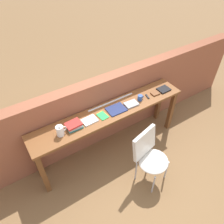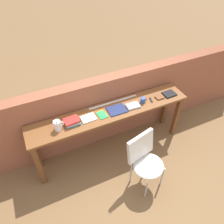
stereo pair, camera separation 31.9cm
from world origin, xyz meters
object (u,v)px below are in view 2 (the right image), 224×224
chair_white_moulded (146,159)px  book_repair_rightmost (169,94)px  magazine_cycling (88,118)px  multitool_folded (151,100)px  book_open_centre (117,110)px  mug (143,100)px  pitcher_white (58,125)px  book_stack_leftmost (72,122)px  leather_journal_brown (160,97)px  pamphlet_pile_colourful (102,114)px

chair_white_moulded → book_repair_rightmost: (0.84, 0.72, 0.37)m
magazine_cycling → multitool_folded: (1.03, -0.02, -0.00)m
book_open_centre → mug: size_ratio=2.51×
pitcher_white → book_stack_leftmost: (0.20, 0.03, -0.04)m
magazine_cycling → book_repair_rightmost: bearing=-3.1°
chair_white_moulded → book_stack_leftmost: (-0.78, 0.75, 0.39)m
book_open_centre → leather_journal_brown: bearing=-0.8°
mug → leather_journal_brown: size_ratio=0.85×
chair_white_moulded → pitcher_white: size_ratio=4.85×
mug → leather_journal_brown: bearing=-2.5°
pamphlet_pile_colourful → multitool_folded: bearing=-1.2°
pitcher_white → magazine_cycling: 0.45m
pitcher_white → book_open_centre: (0.89, 0.02, -0.07)m
book_stack_leftmost → chair_white_moulded: bearing=-43.8°
chair_white_moulded → magazine_cycling: (-0.54, 0.74, 0.36)m
mug → book_repair_rightmost: (0.49, -0.01, -0.03)m
magazine_cycling → book_stack_leftmost: bearing=177.4°
book_stack_leftmost → book_repair_rightmost: bearing=-1.0°
mug → pitcher_white: bearing=-179.9°
book_stack_leftmost → pamphlet_pile_colourful: book_stack_leftmost is taller
pamphlet_pile_colourful → book_open_centre: bearing=-0.3°
mug → leather_journal_brown: 0.31m
mug → book_repair_rightmost: size_ratio=0.56×
mug → leather_journal_brown: mug is taller
chair_white_moulded → mug: (0.35, 0.72, 0.40)m
magazine_cycling → leather_journal_brown: bearing=-3.6°
chair_white_moulded → book_stack_leftmost: 1.15m
pamphlet_pile_colourful → multitool_folded: (0.83, -0.02, 0.00)m
magazine_cycling → pamphlet_pile_colourful: (0.21, -0.01, -0.00)m
pitcher_white → pamphlet_pile_colourful: bearing=1.5°
magazine_cycling → mug: 0.89m
book_stack_leftmost → magazine_cycling: bearing=-0.6°
magazine_cycling → book_open_centre: magazine_cycling is taller
chair_white_moulded → magazine_cycling: bearing=126.0°
multitool_folded → book_repair_rightmost: (0.35, -0.00, 0.00)m
pitcher_white → pamphlet_pile_colourful: size_ratio=0.97×
mug → magazine_cycling: bearing=178.7°
pamphlet_pile_colourful → multitool_folded: size_ratio=1.73×
magazine_cycling → book_open_centre: 0.45m
leather_journal_brown → book_repair_rightmost: 0.19m
magazine_cycling → book_repair_rightmost: (1.38, -0.03, 0.00)m
book_repair_rightmost → pitcher_white: bearing=178.8°
chair_white_moulded → pitcher_white: bearing=143.8°
book_repair_rightmost → chair_white_moulded: bearing=-140.6°
book_open_centre → multitool_folded: bearing=-0.4°
chair_white_moulded → book_stack_leftmost: bearing=136.2°
pamphlet_pile_colourful → pitcher_white: bearing=-178.5°
mug → book_open_centre: bearing=178.5°
chair_white_moulded → book_stack_leftmost: size_ratio=3.97×
book_open_centre → leather_journal_brown: leather_journal_brown is taller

